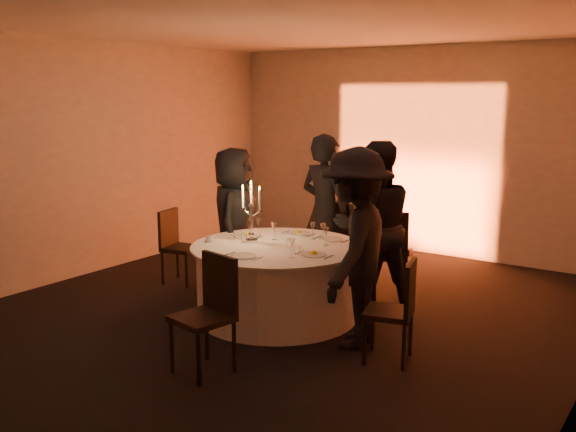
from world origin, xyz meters
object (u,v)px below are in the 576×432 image
Objects in this scene: guest_left at (234,220)px; chair_left at (176,242)px; guest_back_left at (325,211)px; chair_back_right at (387,249)px; coffee_cup at (209,239)px; chair_back_left at (343,237)px; candelabra at (251,220)px; banquet_table at (277,281)px; chair_right at (397,305)px; guest_back_right at (375,227)px; chair_front at (210,307)px; guest_right at (355,248)px.

chair_left is at bearing 75.94° from guest_left.
chair_left is at bearing 36.73° from guest_back_left.
coffee_cup is (-1.38, -1.45, 0.21)m from chair_back_right.
chair_back_right is 0.92m from guest_back_left.
chair_back_left is 1.59× the size of candelabra.
banquet_table is 1.38m from chair_back_right.
chair_right is 1.46m from guest_back_right.
guest_right reaches higher than chair_front.
candelabra is at bearing -154.78° from guest_left.
banquet_table is 2.72× the size of candelabra.
chair_right is at bearing 144.24° from guest_back_left.
guest_left is at bearing 152.94° from banquet_table.
chair_right is 2.25m from coffee_cup.
banquet_table is 1.35m from guest_back_left.
guest_back_right is (0.73, -0.61, 0.32)m from chair_back_left.
guest_left is (-1.28, 1.91, 0.29)m from chair_front.
candelabra reaches higher than chair_front.
chair_front reaches higher than chair_right.
coffee_cup is at bearing 18.95° from chair_back_right.
chair_left is at bearing -116.54° from chair_right.
guest_back_right is 2.78× the size of candelabra.
chair_back_left is at bearing 76.44° from candelabra.
banquet_table is at bearing 90.10° from chair_back_left.
chair_back_left is at bearing -44.18° from chair_back_right.
candelabra is (-1.38, 0.24, 0.07)m from guest_right.
chair_back_right is at bearing 92.07° from chair_front.
banquet_table is 1.19m from guest_back_right.
chair_right is 8.32× the size of coffee_cup.
chair_back_left is (1.77, 1.06, 0.09)m from chair_left.
guest_left is at bearing -123.78° from chair_right.
chair_back_left is 2.81m from chair_front.
chair_front is at bearing -64.68° from chair_right.
chair_right is 0.49× the size of guest_right.
chair_front is 1.50× the size of candelabra.
banquet_table is 0.97× the size of guest_back_left.
guest_back_left is at bearing -75.91° from guest_left.
guest_back_right reaches higher than chair_right.
guest_back_left is (-0.16, 1.23, 0.54)m from banquet_table.
chair_back_right reaches higher than banquet_table.
chair_front is at bearing -48.87° from coffee_cup.
guest_left reaches higher than chair_left.
coffee_cup is (-0.99, 1.13, 0.24)m from chair_front.
guest_left is at bearing 41.94° from chair_back_left.
guest_back_left is 2.81× the size of candelabra.
coffee_cup reaches higher than banquet_table.
chair_left is 1.38× the size of candelabra.
candelabra is at bearing 124.98° from chair_front.
banquet_table is 1.06× the size of guest_left.
chair_back_right is (2.46, 0.86, 0.08)m from chair_left.
chair_right is 0.50× the size of guest_back_right.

